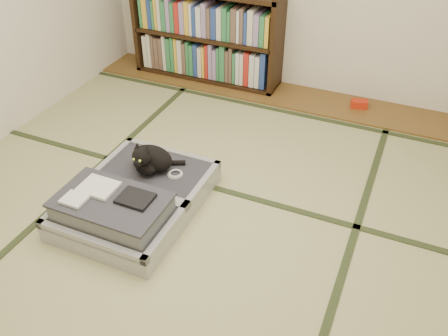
% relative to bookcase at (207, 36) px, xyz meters
% --- Properties ---
extents(floor, '(4.50, 4.50, 0.00)m').
position_rel_bookcase_xyz_m(floor, '(0.89, -2.07, -0.45)').
color(floor, '#BDB87E').
rests_on(floor, ground).
extents(wood_strip, '(4.00, 0.50, 0.02)m').
position_rel_bookcase_xyz_m(wood_strip, '(0.89, -0.07, -0.44)').
color(wood_strip, brown).
rests_on(wood_strip, ground).
extents(red_item, '(0.17, 0.12, 0.07)m').
position_rel_bookcase_xyz_m(red_item, '(1.59, -0.04, -0.40)').
color(red_item, red).
rests_on(red_item, wood_strip).
extents(room_shell, '(4.50, 4.50, 4.50)m').
position_rel_bookcase_xyz_m(room_shell, '(0.89, -2.07, 1.01)').
color(room_shell, white).
rests_on(room_shell, ground).
extents(tatami_borders, '(4.00, 4.50, 0.01)m').
position_rel_bookcase_xyz_m(tatami_borders, '(0.89, -1.57, -0.45)').
color(tatami_borders, '#2D381E').
rests_on(tatami_borders, ground).
extents(bookcase, '(1.52, 0.35, 0.98)m').
position_rel_bookcase_xyz_m(bookcase, '(0.00, 0.00, 0.00)').
color(bookcase, black).
rests_on(bookcase, wood_strip).
extents(suitcase, '(0.80, 1.07, 0.32)m').
position_rel_bookcase_xyz_m(suitcase, '(0.44, -2.14, -0.34)').
color(suitcase, '#ADAEB2').
rests_on(suitcase, floor).
extents(cat, '(0.36, 0.36, 0.29)m').
position_rel_bookcase_xyz_m(cat, '(0.42, -1.85, -0.19)').
color(cat, black).
rests_on(cat, suitcase).
extents(cable_coil, '(0.11, 0.11, 0.03)m').
position_rel_bookcase_xyz_m(cable_coil, '(0.60, -1.82, -0.29)').
color(cable_coil, white).
rests_on(cable_coil, suitcase).
extents(hanger, '(0.38, 0.21, 0.01)m').
position_rel_bookcase_xyz_m(hanger, '(0.33, -2.15, -0.44)').
color(hanger, black).
rests_on(hanger, floor).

